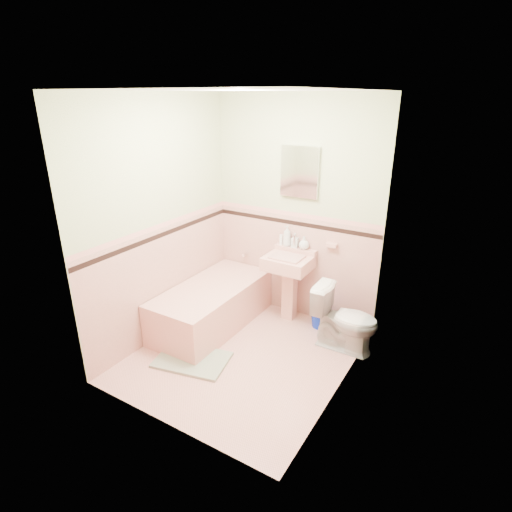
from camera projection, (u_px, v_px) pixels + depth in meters
The scene contains 32 objects.
floor at pixel (243, 355), 4.15m from camera, with size 2.20×2.20×0.00m, color #E5A296.
ceiling at pixel (240, 90), 3.23m from camera, with size 2.20×2.20×0.00m, color white.
wall_back at pixel (295, 211), 4.57m from camera, with size 2.50×2.50×0.00m, color #F4E2C7.
wall_front at pixel (155, 284), 2.82m from camera, with size 2.50×2.50×0.00m, color #F4E2C7.
wall_left at pixel (160, 222), 4.17m from camera, with size 2.50×2.50×0.00m, color #F4E2C7.
wall_right at pixel (348, 261), 3.21m from camera, with size 2.50×2.50×0.00m, color #F4E2C7.
wainscot_back at pixel (293, 265), 4.80m from camera, with size 2.00×2.00×0.00m, color #E7A89B.
wainscot_front at pixel (164, 361), 3.06m from camera, with size 2.00×2.00×0.00m, color #E7A89B.
wainscot_left at pixel (166, 280), 4.41m from camera, with size 2.20×2.20×0.00m, color #E7A89B.
wainscot_right at pixel (340, 331), 3.46m from camera, with size 2.20×2.20×0.00m, color #E7A89B.
accent_back at pixel (294, 223), 4.60m from camera, with size 2.00×2.00×0.00m, color black.
accent_front at pixel (159, 299), 2.88m from camera, with size 2.00×2.00×0.00m, color black.
accent_left at pixel (162, 235), 4.21m from camera, with size 2.20×2.20×0.00m, color black.
accent_right at pixel (345, 275), 3.27m from camera, with size 2.20×2.20×0.00m, color black.
cap_back at pixel (294, 214), 4.56m from camera, with size 2.00×2.00×0.00m, color pink.
cap_front at pixel (157, 287), 2.84m from camera, with size 2.00×2.00×0.00m, color pink.
cap_left at pixel (161, 226), 4.18m from camera, with size 2.20×2.20×0.00m, color pink.
cap_right at pixel (346, 264), 3.23m from camera, with size 2.20×2.20×0.00m, color pink.
bathtub at pixel (212, 307), 4.63m from camera, with size 0.70×1.50×0.45m, color #E09B8D.
tub_faucet at pixel (246, 254), 5.06m from camera, with size 0.04×0.04×0.12m, color silver.
sink at pixel (287, 289), 4.67m from camera, with size 0.51×0.48×0.79m, color #E09B8D, non-canonical shape.
sink_faucet at pixel (294, 240), 4.57m from camera, with size 0.02×0.02×0.10m, color silver.
medicine_cabinet at pixel (300, 172), 4.36m from camera, with size 0.44×0.04×0.55m, color white.
soap_dish at pixel (332, 245), 4.42m from camera, with size 0.12×0.07×0.04m, color #E09B8D.
soap_bottle_left at pixel (287, 236), 4.65m from camera, with size 0.09×0.09×0.24m, color #B2B2B2.
soap_bottle_mid at pixel (295, 240), 4.62m from camera, with size 0.07×0.08×0.16m, color #B2B2B2.
soap_bottle_right at pixel (304, 243), 4.57m from camera, with size 0.11×0.11×0.15m, color #B2B2B2.
tube at pixel (281, 240), 4.71m from camera, with size 0.04×0.04×0.12m, color white.
toilet at pixel (345, 319), 4.16m from camera, with size 0.38×0.66×0.67m, color white.
bucket at pixel (321, 317), 4.63m from camera, with size 0.24×0.24×0.24m, color #0C27BA, non-canonical shape.
bath_mat at pixel (192, 360), 4.05m from camera, with size 0.70×0.47×0.03m, color gray.
shoe at pixel (186, 349), 4.15m from camera, with size 0.13×0.06×0.05m, color #BF1E59.
Camera 1 is at (1.91, -2.92, 2.46)m, focal length 28.65 mm.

